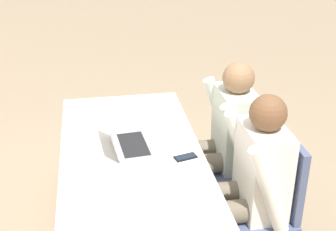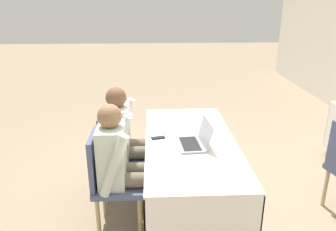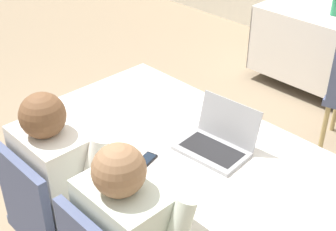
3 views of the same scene
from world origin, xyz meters
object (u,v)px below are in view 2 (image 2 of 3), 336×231
Objects in this scene: cell_phone at (158,138)px; chair_near_left at (116,151)px; laptop at (195,141)px; chair_near_right at (110,177)px; person_white_shirt at (122,161)px; person_checkered_shirt at (126,136)px.

chair_near_left is at bearing -129.27° from cell_phone.
laptop is 0.80m from chair_near_right.
person_white_shirt reaches higher than chair_near_left.
chair_near_left is at bearing 90.00° from person_checkered_shirt.
cell_phone is 0.45m from person_white_shirt.
person_white_shirt is (0.51, 0.10, 0.16)m from chair_near_left.
cell_phone is 0.12× the size of person_checkered_shirt.
person_checkered_shirt reaches higher than laptop.
chair_near_right is (0.15, -0.74, -0.26)m from laptop.
person_white_shirt is at bearing -168.48° from chair_near_left.
person_checkered_shirt is at bearing -90.00° from chair_near_left.
laptop is 0.40× the size of chair_near_left.
person_checkered_shirt is at bearing 0.00° from person_white_shirt.
chair_near_right is at bearing -67.77° from cell_phone.
laptop is at bearing -115.99° from chair_near_left.
person_checkered_shirt reaches higher than chair_near_left.
chair_near_left is 1.00× the size of chair_near_right.
cell_phone is 0.12× the size of person_white_shirt.
person_white_shirt is (0.51, 0.00, 0.00)m from person_checkered_shirt.
person_white_shirt is (0.15, -0.64, -0.10)m from laptop.
laptop is 0.37m from cell_phone.
person_white_shirt is (0.00, 0.10, 0.16)m from chair_near_right.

